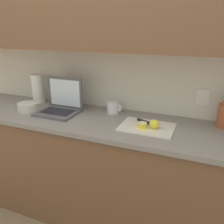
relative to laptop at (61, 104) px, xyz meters
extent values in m
plane|color=#847056|center=(0.35, -0.04, -0.98)|extent=(12.00, 12.00, 0.00)
cube|color=silver|center=(0.35, 0.30, 0.32)|extent=(5.20, 0.06, 2.60)
cube|color=white|center=(-0.03, 0.26, 0.11)|extent=(0.09, 0.01, 0.12)
cube|color=white|center=(1.09, 0.26, 0.11)|extent=(0.09, 0.01, 0.12)
cube|color=brown|center=(0.35, 0.11, 0.79)|extent=(4.42, 0.32, 0.70)
cube|color=brown|center=(0.35, -0.03, -0.54)|extent=(2.52, 0.56, 0.88)
cube|color=gray|center=(0.35, -0.03, -0.08)|extent=(2.60, 0.60, 0.03)
cube|color=#9EA3A8|center=(-0.68, 0.00, -0.15)|extent=(0.42, 0.39, 0.16)
cube|color=#515156|center=(0.00, -0.05, -0.06)|extent=(0.32, 0.27, 0.02)
cube|color=black|center=(0.00, -0.05, -0.05)|extent=(0.26, 0.16, 0.00)
cube|color=#515156|center=(0.00, 0.08, 0.08)|extent=(0.33, 0.01, 0.27)
cube|color=silver|center=(0.00, 0.07, 0.08)|extent=(0.29, 0.01, 0.22)
cube|color=silver|center=(0.75, -0.05, -0.06)|extent=(0.38, 0.28, 0.01)
cube|color=silver|center=(0.83, -0.04, -0.06)|extent=(0.16, 0.10, 0.00)
cylinder|color=black|center=(0.71, 0.01, -0.05)|extent=(0.11, 0.07, 0.02)
cylinder|color=yellow|center=(0.72, -0.08, -0.04)|extent=(0.07, 0.07, 0.03)
cylinder|color=#F4EAA3|center=(0.72, -0.08, -0.02)|extent=(0.06, 0.06, 0.00)
sphere|color=yellow|center=(0.80, -0.07, -0.02)|extent=(0.07, 0.07, 0.07)
cylinder|color=#A34C2D|center=(1.24, 0.17, 0.02)|extent=(0.08, 0.08, 0.17)
cylinder|color=silver|center=(0.41, 0.14, -0.02)|extent=(0.10, 0.10, 0.10)
cube|color=silver|center=(0.47, 0.14, -0.01)|extent=(0.02, 0.01, 0.05)
cylinder|color=beige|center=(-0.28, -0.07, -0.03)|extent=(0.17, 0.17, 0.07)
cylinder|color=white|center=(-0.35, 0.16, 0.07)|extent=(0.11, 0.11, 0.26)
camera|label=1|loc=(1.11, -1.57, 0.60)|focal=38.00mm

